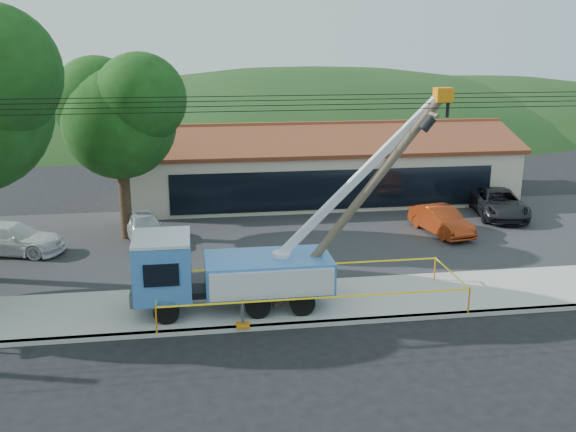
{
  "coord_description": "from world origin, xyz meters",
  "views": [
    {
      "loc": [
        -3.65,
        -17.67,
        9.52
      ],
      "look_at": [
        -0.27,
        5.0,
        3.12
      ],
      "focal_mm": 40.0,
      "sensor_mm": 36.0,
      "label": 1
    }
  ],
  "objects_px": {
    "leaning_pole": "(366,192)",
    "car_silver": "(145,242)",
    "car_dark": "(497,218)",
    "car_red": "(440,235)",
    "car_white": "(14,255)",
    "utility_truck": "(229,268)"
  },
  "relations": [
    {
      "from": "leaning_pole",
      "to": "car_dark",
      "type": "relative_size",
      "value": 1.47
    },
    {
      "from": "utility_truck",
      "to": "car_red",
      "type": "bearing_deg",
      "value": 34.96
    },
    {
      "from": "car_red",
      "to": "car_dark",
      "type": "height_order",
      "value": "car_dark"
    },
    {
      "from": "utility_truck",
      "to": "car_dark",
      "type": "height_order",
      "value": "utility_truck"
    },
    {
      "from": "car_red",
      "to": "car_dark",
      "type": "distance_m",
      "value": 5.05
    },
    {
      "from": "car_dark",
      "to": "utility_truck",
      "type": "bearing_deg",
      "value": -134.33
    },
    {
      "from": "car_red",
      "to": "car_dark",
      "type": "xyz_separation_m",
      "value": [
        4.32,
        2.63,
        0.0
      ]
    },
    {
      "from": "utility_truck",
      "to": "car_red",
      "type": "height_order",
      "value": "utility_truck"
    },
    {
      "from": "utility_truck",
      "to": "leaning_pole",
      "type": "height_order",
      "value": "utility_truck"
    },
    {
      "from": "leaning_pole",
      "to": "car_white",
      "type": "distance_m",
      "value": 16.76
    },
    {
      "from": "leaning_pole",
      "to": "car_silver",
      "type": "bearing_deg",
      "value": 133.49
    },
    {
      "from": "utility_truck",
      "to": "car_dark",
      "type": "relative_size",
      "value": 2.14
    },
    {
      "from": "utility_truck",
      "to": "car_silver",
      "type": "height_order",
      "value": "utility_truck"
    },
    {
      "from": "car_dark",
      "to": "car_red",
      "type": "bearing_deg",
      "value": -136.99
    },
    {
      "from": "car_silver",
      "to": "car_red",
      "type": "height_order",
      "value": "car_silver"
    },
    {
      "from": "car_silver",
      "to": "car_white",
      "type": "height_order",
      "value": "car_silver"
    },
    {
      "from": "car_silver",
      "to": "car_dark",
      "type": "height_order",
      "value": "car_dark"
    },
    {
      "from": "car_silver",
      "to": "utility_truck",
      "type": "bearing_deg",
      "value": -82.69
    },
    {
      "from": "car_silver",
      "to": "leaning_pole",
      "type": "bearing_deg",
      "value": -61.4
    },
    {
      "from": "utility_truck",
      "to": "car_silver",
      "type": "bearing_deg",
      "value": 112.2
    },
    {
      "from": "leaning_pole",
      "to": "car_silver",
      "type": "relative_size",
      "value": 1.88
    },
    {
      "from": "car_dark",
      "to": "car_silver",
      "type": "bearing_deg",
      "value": -163.51
    }
  ]
}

